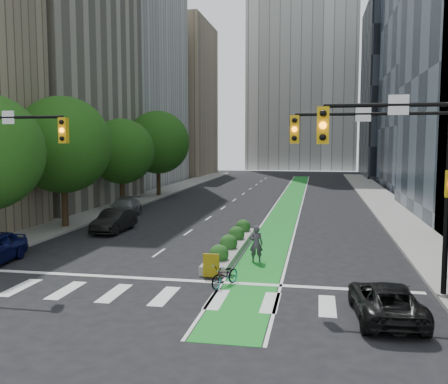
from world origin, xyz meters
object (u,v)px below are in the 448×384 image
at_px(median_planter, 232,245).
at_px(parked_car_left_mid, 114,221).
at_px(bicycle, 225,275).
at_px(parked_car_right, 386,300).
at_px(cyclist, 256,244).
at_px(parked_car_left_far, 124,208).

relative_size(median_planter, parked_car_left_mid, 2.36).
distance_m(bicycle, parked_car_right, 6.42).
height_order(cyclist, parked_car_left_mid, cyclist).
bearing_deg(parked_car_right, median_planter, -57.06).
distance_m(parked_car_left_mid, parked_car_left_far, 6.24).
relative_size(median_planter, cyclist, 5.73).
height_order(bicycle, parked_car_left_mid, parked_car_left_mid).
bearing_deg(median_planter, cyclist, -53.26).
distance_m(parked_car_left_far, parked_car_right, 25.55).
xyz_separation_m(median_planter, parked_car_right, (6.65, -8.95, 0.24)).
distance_m(parked_car_left_mid, parked_car_right, 20.06).
bearing_deg(parked_car_left_far, bicycle, -63.44).
bearing_deg(parked_car_left_mid, median_planter, -26.26).
height_order(bicycle, cyclist, cyclist).
relative_size(median_planter, bicycle, 5.87).
bearing_deg(cyclist, parked_car_left_mid, -36.97).
bearing_deg(parked_car_left_far, cyclist, -53.42).
xyz_separation_m(cyclist, parked_car_left_far, (-11.72, 12.33, -0.19)).
distance_m(cyclist, parked_car_left_far, 17.01).
bearing_deg(parked_car_left_mid, bicycle, -48.24).
xyz_separation_m(median_planter, parked_car_left_far, (-10.19, 10.27, 0.34)).
bearing_deg(parked_car_left_mid, cyclist, -31.78).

